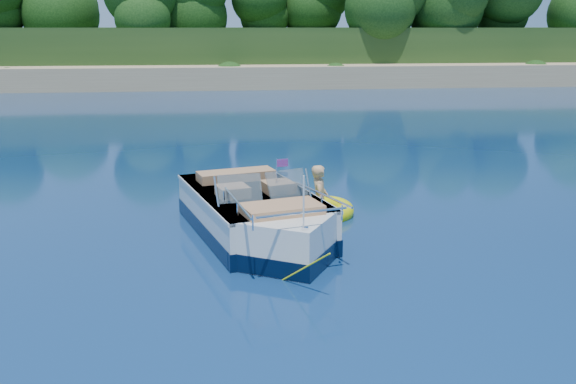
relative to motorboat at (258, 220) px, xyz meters
name	(u,v)px	position (x,y,z in m)	size (l,w,h in m)	color
ground	(306,315)	(0.43, -3.56, -0.39)	(160.00, 160.00, 0.00)	#091D40
shoreline	(222,56)	(0.43, 60.21, 0.59)	(170.00, 59.00, 6.00)	#A2855E
treeline	(226,6)	(0.47, 37.45, 5.16)	(150.00, 7.12, 8.19)	#2F1F0F
motorboat	(258,220)	(0.00, 0.00, 0.00)	(3.07, 5.83, 1.98)	white
tow_tube	(320,210)	(1.48, 1.48, -0.28)	(1.92, 1.92, 0.40)	#E4E308
boy	(319,216)	(1.45, 1.41, -0.39)	(0.58, 0.38, 1.60)	tan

